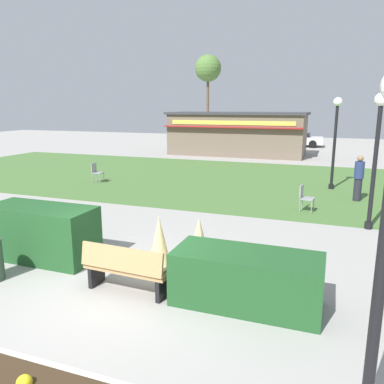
{
  "coord_description": "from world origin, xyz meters",
  "views": [
    {
      "loc": [
        3.64,
        -5.91,
        3.44
      ],
      "look_at": [
        0.07,
        3.81,
        1.13
      ],
      "focal_mm": 36.05,
      "sensor_mm": 36.0,
      "label": 1
    }
  ],
  "objects_px": {
    "park_bench": "(126,269)",
    "lamppost_mid": "(377,145)",
    "food_kiosk": "(237,133)",
    "parked_car_center_slot": "(297,139)",
    "parked_car_west_slot": "(240,137)",
    "cafe_chair_east": "(304,196)",
    "cafe_chair_west": "(96,171)",
    "person_strolling": "(359,178)",
    "tree_center_bg": "(208,69)",
    "lamppost_far": "(335,132)"
  },
  "relations": [
    {
      "from": "food_kiosk",
      "to": "cafe_chair_west",
      "type": "distance_m",
      "value": 13.1
    },
    {
      "from": "person_strolling",
      "to": "lamppost_mid",
      "type": "bearing_deg",
      "value": 147.14
    },
    {
      "from": "lamppost_mid",
      "to": "food_kiosk",
      "type": "bearing_deg",
      "value": 116.01
    },
    {
      "from": "parked_car_west_slot",
      "to": "parked_car_center_slot",
      "type": "bearing_deg",
      "value": 0.02
    },
    {
      "from": "lamppost_mid",
      "to": "food_kiosk",
      "type": "xyz_separation_m",
      "value": [
        -7.7,
        15.78,
        -0.88
      ]
    },
    {
      "from": "food_kiosk",
      "to": "parked_car_center_slot",
      "type": "xyz_separation_m",
      "value": [
        3.57,
        7.51,
        -0.88
      ]
    },
    {
      "from": "park_bench",
      "to": "food_kiosk",
      "type": "relative_size",
      "value": 0.18
    },
    {
      "from": "parked_car_west_slot",
      "to": "park_bench",
      "type": "bearing_deg",
      "value": -80.95
    },
    {
      "from": "cafe_chair_west",
      "to": "cafe_chair_east",
      "type": "bearing_deg",
      "value": -11.59
    },
    {
      "from": "cafe_chair_west",
      "to": "parked_car_center_slot",
      "type": "height_order",
      "value": "parked_car_center_slot"
    },
    {
      "from": "parked_car_west_slot",
      "to": "tree_center_bg",
      "type": "relative_size",
      "value": 0.49
    },
    {
      "from": "park_bench",
      "to": "lamppost_far",
      "type": "relative_size",
      "value": 0.45
    },
    {
      "from": "park_bench",
      "to": "cafe_chair_east",
      "type": "relative_size",
      "value": 1.94
    },
    {
      "from": "park_bench",
      "to": "cafe_chair_east",
      "type": "height_order",
      "value": "park_bench"
    },
    {
      "from": "lamppost_far",
      "to": "parked_car_west_slot",
      "type": "distance_m",
      "value": 19.71
    },
    {
      "from": "parked_car_west_slot",
      "to": "tree_center_bg",
      "type": "height_order",
      "value": "tree_center_bg"
    },
    {
      "from": "park_bench",
      "to": "lamppost_mid",
      "type": "height_order",
      "value": "lamppost_mid"
    },
    {
      "from": "cafe_chair_west",
      "to": "cafe_chair_east",
      "type": "xyz_separation_m",
      "value": [
        9.41,
        -1.93,
        0.0
      ]
    },
    {
      "from": "lamppost_mid",
      "to": "food_kiosk",
      "type": "distance_m",
      "value": 17.58
    },
    {
      "from": "parked_car_center_slot",
      "to": "tree_center_bg",
      "type": "distance_m",
      "value": 13.52
    },
    {
      "from": "cafe_chair_west",
      "to": "cafe_chair_east",
      "type": "relative_size",
      "value": 1.0
    },
    {
      "from": "tree_center_bg",
      "to": "park_bench",
      "type": "bearing_deg",
      "value": -74.48
    },
    {
      "from": "food_kiosk",
      "to": "parked_car_center_slot",
      "type": "bearing_deg",
      "value": 64.56
    },
    {
      "from": "park_bench",
      "to": "cafe_chair_west",
      "type": "distance_m",
      "value": 11.29
    },
    {
      "from": "person_strolling",
      "to": "parked_car_center_slot",
      "type": "height_order",
      "value": "person_strolling"
    },
    {
      "from": "cafe_chair_east",
      "to": "parked_car_west_slot",
      "type": "height_order",
      "value": "parked_car_west_slot"
    },
    {
      "from": "person_strolling",
      "to": "parked_car_center_slot",
      "type": "distance_m",
      "value": 20.18
    },
    {
      "from": "cafe_chair_east",
      "to": "parked_car_west_slot",
      "type": "distance_m",
      "value": 23.18
    },
    {
      "from": "cafe_chair_west",
      "to": "parked_car_center_slot",
      "type": "relative_size",
      "value": 0.21
    },
    {
      "from": "park_bench",
      "to": "tree_center_bg",
      "type": "height_order",
      "value": "tree_center_bg"
    },
    {
      "from": "person_strolling",
      "to": "tree_center_bg",
      "type": "bearing_deg",
      "value": -6.57
    },
    {
      "from": "lamppost_mid",
      "to": "parked_car_center_slot",
      "type": "distance_m",
      "value": 23.73
    },
    {
      "from": "cafe_chair_east",
      "to": "food_kiosk",
      "type": "bearing_deg",
      "value": 111.85
    },
    {
      "from": "lamppost_mid",
      "to": "food_kiosk",
      "type": "relative_size",
      "value": 0.39
    },
    {
      "from": "park_bench",
      "to": "cafe_chair_west",
      "type": "relative_size",
      "value": 1.94
    },
    {
      "from": "park_bench",
      "to": "parked_car_west_slot",
      "type": "xyz_separation_m",
      "value": [
        -4.64,
        29.12,
        0.16
      ]
    },
    {
      "from": "park_bench",
      "to": "lamppost_mid",
      "type": "distance_m",
      "value": 7.66
    },
    {
      "from": "lamppost_far",
      "to": "tree_center_bg",
      "type": "height_order",
      "value": "tree_center_bg"
    },
    {
      "from": "park_bench",
      "to": "tree_center_bg",
      "type": "relative_size",
      "value": 0.2
    },
    {
      "from": "park_bench",
      "to": "person_strolling",
      "type": "bearing_deg",
      "value": 64.66
    },
    {
      "from": "park_bench",
      "to": "parked_car_west_slot",
      "type": "bearing_deg",
      "value": 99.05
    },
    {
      "from": "food_kiosk",
      "to": "person_strolling",
      "type": "bearing_deg",
      "value": -58.42
    },
    {
      "from": "cafe_chair_west",
      "to": "person_strolling",
      "type": "bearing_deg",
      "value": 1.41
    },
    {
      "from": "cafe_chair_west",
      "to": "tree_center_bg",
      "type": "bearing_deg",
      "value": 96.59
    },
    {
      "from": "lamppost_mid",
      "to": "parked_car_center_slot",
      "type": "bearing_deg",
      "value": 100.05
    },
    {
      "from": "lamppost_far",
      "to": "food_kiosk",
      "type": "height_order",
      "value": "lamppost_far"
    },
    {
      "from": "food_kiosk",
      "to": "parked_car_center_slot",
      "type": "height_order",
      "value": "food_kiosk"
    },
    {
      "from": "cafe_chair_west",
      "to": "parked_car_west_slot",
      "type": "height_order",
      "value": "parked_car_west_slot"
    },
    {
      "from": "parked_car_west_slot",
      "to": "tree_center_bg",
      "type": "xyz_separation_m",
      "value": [
        -5.09,
        5.89,
        6.67
      ]
    },
    {
      "from": "person_strolling",
      "to": "tree_center_bg",
      "type": "distance_m",
      "value": 30.02
    }
  ]
}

